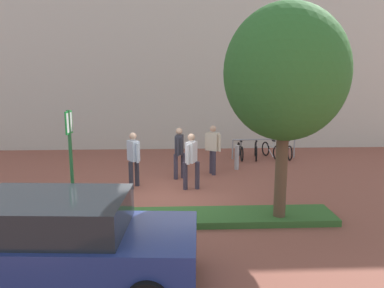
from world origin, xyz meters
TOP-DOWN VIEW (x-y plane):
  - ground_plane at (0.00, 0.00)m, footprint 60.00×60.00m
  - building_facade at (0.00, 7.38)m, footprint 28.00×1.20m
  - planter_strip at (0.55, -1.81)m, footprint 7.00×1.10m
  - tree_sidewalk at (2.68, -2.00)m, footprint 2.76×2.76m
  - parking_sign_post at (-2.18, -1.81)m, footprint 0.08×0.36m
  - bike_at_sign at (-2.21, -1.57)m, footprint 1.68×0.42m
  - bike_rack_cluster at (3.87, 4.67)m, footprint 2.66×1.65m
  - bollard_steel at (2.47, 2.95)m, footprint 0.16×0.16m
  - person_suited_navy at (0.36, 1.84)m, footprint 0.38×0.60m
  - person_shirt_white at (0.70, 0.66)m, footprint 0.50×0.56m
  - person_casual_tan at (-1.05, 0.93)m, footprint 0.42×0.52m
  - person_shirt_blue at (1.52, 2.34)m, footprint 0.53×0.42m
  - car_navy_sedan at (-1.64, -4.48)m, footprint 4.41×2.25m

SIDE VIEW (x-z plane):
  - ground_plane at x=0.00m, z-range 0.00..0.00m
  - planter_strip at x=0.55m, z-range 0.00..0.16m
  - bike_rack_cluster at x=3.87m, z-range -0.07..0.76m
  - bike_at_sign at x=-2.21m, z-range -0.08..0.78m
  - bollard_steel at x=2.47m, z-range 0.00..0.90m
  - car_navy_sedan at x=-1.64m, z-range -0.01..1.53m
  - person_suited_navy at x=0.36m, z-range 0.12..1.84m
  - person_shirt_white at x=0.70m, z-range 0.12..1.84m
  - person_casual_tan at x=-1.05m, z-range 0.12..1.84m
  - person_shirt_blue at x=1.52m, z-range 0.12..1.84m
  - parking_sign_post at x=-2.18m, z-range 0.40..3.08m
  - tree_sidewalk at x=2.68m, z-range 0.98..6.01m
  - building_facade at x=0.00m, z-range 0.00..10.00m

